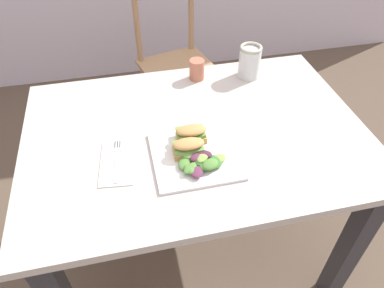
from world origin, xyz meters
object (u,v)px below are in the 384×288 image
(mason_jar_iced_tea, at_px, (249,63))
(plate_lunch, at_px, (195,156))
(sandwich_half_front, at_px, (189,147))
(fork_on_napkin, at_px, (117,157))
(chair_wooden_far, at_px, (176,65))
(sandwich_half_back, at_px, (191,133))
(cup_extra_side, at_px, (197,69))
(dining_table, at_px, (196,158))

(mason_jar_iced_tea, bearing_deg, plate_lunch, -127.96)
(sandwich_half_front, bearing_deg, plate_lunch, -25.25)
(fork_on_napkin, bearing_deg, chair_wooden_far, 69.64)
(sandwich_half_back, xyz_separation_m, cup_extra_side, (0.11, 0.37, 0.00))
(chair_wooden_far, distance_m, sandwich_half_back, 1.05)
(dining_table, height_order, mason_jar_iced_tea, mason_jar_iced_tea)
(sandwich_half_back, bearing_deg, plate_lunch, -93.15)
(plate_lunch, relative_size, mason_jar_iced_tea, 1.97)
(sandwich_half_back, xyz_separation_m, fork_on_napkin, (-0.25, -0.03, -0.03))
(plate_lunch, distance_m, sandwich_half_back, 0.08)
(cup_extra_side, bearing_deg, plate_lunch, -104.15)
(plate_lunch, distance_m, sandwich_half_front, 0.04)
(sandwich_half_back, relative_size, fork_on_napkin, 0.54)
(dining_table, bearing_deg, sandwich_half_back, -120.51)
(fork_on_napkin, distance_m, mason_jar_iced_tea, 0.68)
(chair_wooden_far, xyz_separation_m, mason_jar_iced_tea, (0.19, -0.65, 0.35))
(plate_lunch, relative_size, fork_on_napkin, 1.44)
(dining_table, distance_m, cup_extra_side, 0.38)
(mason_jar_iced_tea, bearing_deg, sandwich_half_front, -130.06)
(dining_table, xyz_separation_m, cup_extra_side, (0.08, 0.32, 0.18))
(sandwich_half_front, height_order, fork_on_napkin, sandwich_half_front)
(sandwich_half_front, distance_m, sandwich_half_back, 0.07)
(fork_on_napkin, distance_m, cup_extra_side, 0.54)
(plate_lunch, distance_m, mason_jar_iced_tea, 0.53)
(sandwich_half_back, height_order, mason_jar_iced_tea, mason_jar_iced_tea)
(dining_table, bearing_deg, plate_lunch, -105.05)
(cup_extra_side, bearing_deg, mason_jar_iced_tea, -8.25)
(sandwich_half_back, bearing_deg, mason_jar_iced_tea, 46.86)
(dining_table, height_order, fork_on_napkin, fork_on_napkin)
(dining_table, distance_m, fork_on_napkin, 0.32)
(chair_wooden_far, height_order, plate_lunch, chair_wooden_far)
(plate_lunch, distance_m, cup_extra_side, 0.46)
(chair_wooden_far, distance_m, cup_extra_side, 0.70)
(dining_table, distance_m, sandwich_half_front, 0.21)
(dining_table, xyz_separation_m, sandwich_half_front, (-0.05, -0.11, 0.17))
(chair_wooden_far, height_order, cup_extra_side, chair_wooden_far)
(dining_table, height_order, cup_extra_side, cup_extra_side)
(plate_lunch, height_order, sandwich_half_front, sandwich_half_front)
(sandwich_half_front, xyz_separation_m, cup_extra_side, (0.13, 0.44, 0.00))
(fork_on_napkin, bearing_deg, dining_table, 15.34)
(chair_wooden_far, bearing_deg, dining_table, -96.16)
(plate_lunch, distance_m, fork_on_napkin, 0.25)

